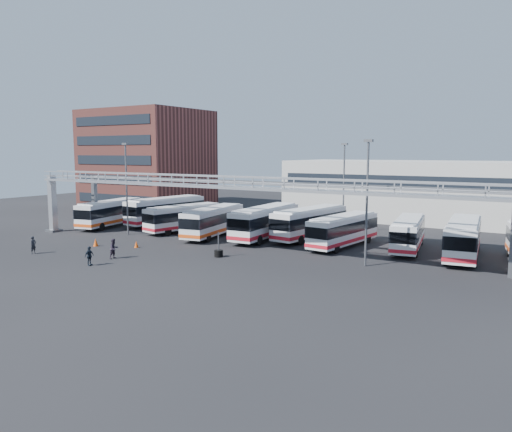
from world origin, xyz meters
The scene contains 22 objects.
ground centered at (0.00, 0.00, 0.00)m, with size 140.00×140.00×0.00m, color black.
gantry centered at (0.00, 5.87, 5.51)m, with size 51.40×5.15×7.10m.
apartment_building centered at (-34.00, 30.00, 8.00)m, with size 18.00×15.00×16.00m, color brown.
warehouse centered at (12.00, 38.00, 4.00)m, with size 42.00×14.00×8.00m, color #9E9E99.
light_pole_left centered at (-16.00, 8.00, 5.73)m, with size 0.70×0.35×10.21m.
light_pole_mid centered at (12.00, 7.00, 5.73)m, with size 0.70×0.35×10.21m.
light_pole_back centered at (4.00, 22.00, 5.73)m, with size 0.70×0.35×10.21m.
bus_0 centered at (-22.34, 11.33, 1.80)m, with size 4.52×10.99×3.25m.
bus_1 centered at (-17.71, 16.16, 1.92)m, with size 3.83×11.64×3.47m.
bus_2 centered at (-12.07, 13.14, 1.70)m, with size 4.32×10.40×3.08m.
bus_3 centered at (-7.06, 12.02, 1.79)m, with size 4.16×10.89×3.23m.
bus_4 centered at (-1.45, 13.73, 1.92)m, with size 3.25×11.53×3.46m.
bus_5 centered at (2.69, 16.01, 1.86)m, with size 3.93×11.29×3.36m.
bus_6 centered at (7.33, 13.86, 1.72)m, with size 3.52×10.46×3.12m.
bus_7 centered at (13.14, 15.52, 1.68)m, with size 3.94×10.24×3.03m.
bus_8 centered at (18.16, 14.52, 1.85)m, with size 3.76×11.22×3.34m.
pedestrian_a centered at (-15.42, -4.16, 0.81)m, with size 0.59×0.39×1.63m, color black.
pedestrian_b centered at (-7.57, -1.75, 0.87)m, with size 0.85×0.66×1.75m, color #28202D.
pedestrian_d centered at (-7.21, -4.70, 0.79)m, with size 0.93×0.39×1.59m, color black.
cone_left centered at (-13.55, 1.34, 0.39)m, with size 0.49×0.49×0.78m, color #D6490B.
cone_right centered at (-9.58, 2.90, 0.32)m, with size 0.41×0.41×0.65m, color #D6490B.
tire_stack centered at (-0.24, 3.60, 0.37)m, with size 0.77×0.77×2.19m.
Camera 1 is at (25.37, -31.42, 9.21)m, focal length 35.00 mm.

